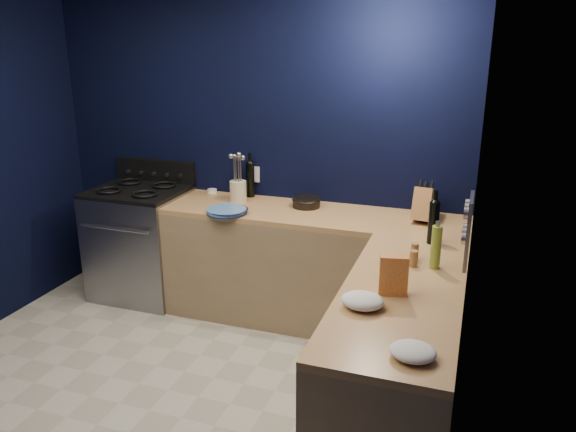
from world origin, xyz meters
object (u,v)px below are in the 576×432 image
at_px(gas_range, 142,244).
at_px(crouton_bag, 394,275).
at_px(utensil_crock, 238,191).
at_px(knife_block, 424,205).
at_px(plate_stack, 227,211).

relative_size(gas_range, crouton_bag, 4.30).
bearing_deg(utensil_crock, knife_block, -0.64).
height_order(plate_stack, crouton_bag, crouton_bag).
bearing_deg(knife_block, utensil_crock, -173.70).
bearing_deg(gas_range, plate_stack, -13.40).
bearing_deg(crouton_bag, gas_range, 140.48).
bearing_deg(knife_block, crouton_bag, -83.75).
relative_size(utensil_crock, knife_block, 0.71).
distance_m(gas_range, knife_block, 2.41).
distance_m(utensil_crock, crouton_bag, 1.96).
height_order(plate_stack, knife_block, knife_block).
bearing_deg(knife_block, plate_stack, -160.45).
xyz_separation_m(utensil_crock, knife_block, (1.47, -0.02, 0.03)).
relative_size(gas_range, plate_stack, 3.08).
xyz_separation_m(utensil_crock, crouton_bag, (1.45, -1.31, 0.02)).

